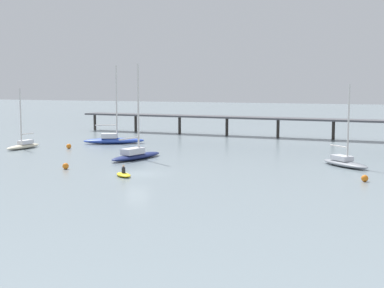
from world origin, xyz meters
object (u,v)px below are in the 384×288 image
at_px(mooring_buoy_inner, 365,178).
at_px(sailboat_gray, 345,161).
at_px(sailboat_cream, 24,145).
at_px(mooring_buoy_mid, 66,166).
at_px(sailboat_navy, 136,154).
at_px(mooring_buoy_outer, 69,146).
at_px(dinghy_yellow, 124,174).
at_px(pier, 302,116).
at_px(sailboat_blue, 113,139).

bearing_deg(mooring_buoy_inner, sailboat_gray, 107.48).
bearing_deg(sailboat_cream, sailboat_gray, -0.78).
bearing_deg(sailboat_cream, mooring_buoy_mid, -39.76).
bearing_deg(sailboat_navy, mooring_buoy_outer, 156.03).
bearing_deg(sailboat_gray, dinghy_yellow, -142.52).
height_order(mooring_buoy_outer, mooring_buoy_mid, mooring_buoy_outer).
height_order(pier, sailboat_cream, sailboat_cream).
height_order(sailboat_gray, mooring_buoy_outer, sailboat_gray).
bearing_deg(mooring_buoy_inner, sailboat_blue, 152.29).
height_order(sailboat_blue, dinghy_yellow, sailboat_blue).
height_order(pier, dinghy_yellow, pier).
relative_size(sailboat_cream, mooring_buoy_outer, 12.02).
bearing_deg(dinghy_yellow, mooring_buoy_mid, 166.95).
bearing_deg(mooring_buoy_mid, sailboat_navy, 71.44).
distance_m(sailboat_gray, mooring_buoy_inner, 9.34).
relative_size(sailboat_blue, mooring_buoy_mid, 17.44).
distance_m(sailboat_blue, sailboat_gray, 36.35).
distance_m(sailboat_cream, mooring_buoy_outer, 6.25).
distance_m(pier, mooring_buoy_inner, 40.05).
xyz_separation_m(pier, mooring_buoy_mid, (-16.91, -41.67, -3.30)).
height_order(pier, mooring_buoy_inner, pier).
bearing_deg(dinghy_yellow, sailboat_gray, 37.48).
height_order(sailboat_cream, sailboat_gray, sailboat_gray).
distance_m(pier, mooring_buoy_outer, 37.77).
distance_m(sailboat_navy, sailboat_gray, 23.91).
bearing_deg(pier, sailboat_cream, -139.36).
height_order(pier, sailboat_gray, sailboat_gray).
height_order(pier, mooring_buoy_outer, pier).
xyz_separation_m(pier, dinghy_yellow, (-9.03, -43.50, -3.41)).
xyz_separation_m(sailboat_navy, sailboat_gray, (23.70, 3.15, -0.10)).
distance_m(sailboat_gray, mooring_buoy_mid, 29.81).
bearing_deg(mooring_buoy_outer, dinghy_yellow, -43.92).
bearing_deg(pier, mooring_buoy_mid, -112.09).
xyz_separation_m(pier, sailboat_cream, (-32.97, -28.30, -3.05)).
height_order(pier, mooring_buoy_mid, pier).
relative_size(sailboat_cream, sailboat_gray, 0.93).
bearing_deg(dinghy_yellow, sailboat_blue, 121.65).
bearing_deg(sailboat_navy, sailboat_cream, 169.05).
bearing_deg(sailboat_gray, mooring_buoy_outer, 175.63).
relative_size(sailboat_cream, dinghy_yellow, 3.15).
bearing_deg(sailboat_blue, mooring_buoy_outer, -107.18).
height_order(sailboat_gray, dinghy_yellow, sailboat_gray).
distance_m(pier, mooring_buoy_mid, 45.09).
bearing_deg(sailboat_navy, dinghy_yellow, -67.92).
bearing_deg(sailboat_cream, pier, 40.64).
bearing_deg(dinghy_yellow, mooring_buoy_inner, 14.62).
distance_m(sailboat_blue, sailboat_cream, 13.15).
xyz_separation_m(sailboat_blue, dinghy_yellow, (15.66, -25.40, -0.47)).
height_order(sailboat_blue, mooring_buoy_inner, sailboat_blue).
xyz_separation_m(sailboat_blue, sailboat_gray, (34.71, -10.79, -0.11)).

